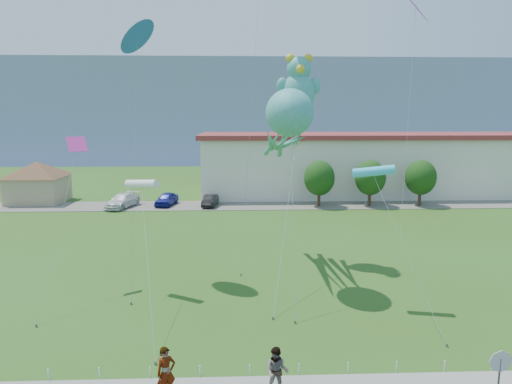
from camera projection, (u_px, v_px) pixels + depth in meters
ground at (226, 359)px, 19.67m from camera, size 160.00×160.00×0.00m
parking_strip at (234, 205)px, 54.19m from camera, size 70.00×6.00×0.06m
hill_ridge at (236, 110)px, 136.02m from camera, size 160.00×50.00×25.00m
pavilion at (38, 178)px, 55.75m from camera, size 9.20×9.20×5.00m
warehouse at (421, 163)px, 63.40m from camera, size 61.00×15.00×8.20m
stop_sign at (500, 367)px, 15.59m from camera, size 0.80×0.07×2.50m
rope_fence at (225, 371)px, 18.35m from camera, size 26.05×0.05×0.50m
tree_near at (319, 178)px, 53.04m from camera, size 3.60×3.60×5.47m
tree_mid at (370, 178)px, 53.27m from camera, size 3.60×3.60×5.47m
tree_far at (421, 178)px, 53.50m from camera, size 3.60×3.60×5.47m
pedestrian_left at (166, 373)px, 16.68m from camera, size 0.86×0.75×1.97m
pedestrian_right at (277, 371)px, 16.87m from camera, size 1.07×0.93×1.85m
parked_car_white at (122, 201)px, 52.74m from camera, size 3.73×5.81×1.57m
parked_car_blue at (167, 199)px, 53.98m from camera, size 2.62×4.67×1.50m
parked_car_black at (210, 201)px, 53.44m from camera, size 1.88×4.18×1.33m
octopus_kite at (287, 125)px, 28.12m from camera, size 2.82×12.31×12.01m
teddy_bear_kite at (299, 88)px, 32.12m from camera, size 4.16×11.64×14.74m
small_kite_purple at (416, 13)px, 34.24m from camera, size 3.92×7.88×19.28m
small_kite_cyan at (374, 172)px, 24.51m from camera, size 2.46×6.32×7.90m
small_kite_pink at (73, 160)px, 27.02m from camera, size 1.29×6.97×9.17m
small_kite_blue at (137, 42)px, 28.36m from camera, size 1.80×6.23×15.99m
small_kite_white at (142, 185)px, 26.51m from camera, size 2.40×9.74×6.93m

